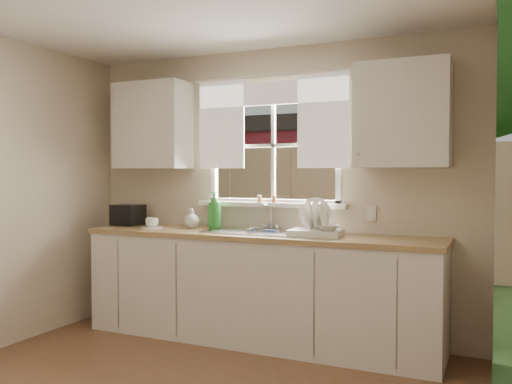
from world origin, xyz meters
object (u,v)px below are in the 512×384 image
at_px(dish_rack, 316,227).
at_px(black_appliance, 128,215).
at_px(cup, 152,223).
at_px(soap_bottle_a, 215,211).

distance_m(dish_rack, black_appliance, 1.92).
height_order(dish_rack, cup, dish_rack).
relative_size(cup, black_appliance, 0.44).
height_order(soap_bottle_a, cup, soap_bottle_a).
relative_size(dish_rack, black_appliance, 1.60).
bearing_deg(dish_rack, cup, -179.96).
distance_m(cup, black_appliance, 0.37).
relative_size(soap_bottle_a, black_appliance, 1.25).
bearing_deg(cup, dish_rack, -8.57).
bearing_deg(cup, black_appliance, 154.10).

